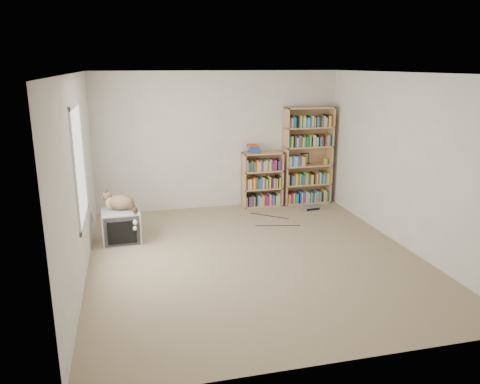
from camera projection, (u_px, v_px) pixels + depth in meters
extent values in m
cube|color=#9B8D69|center=(255.00, 257.00, 6.55)|extent=(4.50, 5.00, 0.01)
cube|color=silver|center=(219.00, 141.00, 8.57)|extent=(4.50, 0.02, 2.50)
cube|color=silver|center=(335.00, 234.00, 3.88)|extent=(4.50, 0.02, 2.50)
cube|color=silver|center=(78.00, 179.00, 5.71)|extent=(0.02, 5.00, 2.50)
cube|color=silver|center=(406.00, 162.00, 6.74)|extent=(0.02, 5.00, 2.50)
cube|color=white|center=(256.00, 73.00, 5.89)|extent=(4.50, 5.00, 0.02)
cube|color=white|center=(79.00, 164.00, 5.86)|extent=(0.02, 1.22, 1.52)
cube|color=#B0B0B3|center=(122.00, 226.00, 7.06)|extent=(0.58, 0.52, 0.49)
cube|color=black|center=(122.00, 232.00, 6.83)|extent=(0.52, 0.05, 0.45)
cube|color=black|center=(122.00, 233.00, 6.82)|extent=(0.41, 0.03, 0.34)
cube|color=black|center=(121.00, 225.00, 7.16)|extent=(0.35, 0.29, 0.29)
ellipsoid|color=#372816|center=(120.00, 202.00, 7.03)|extent=(0.48, 0.39, 0.23)
ellipsoid|color=#372816|center=(128.00, 203.00, 7.03)|extent=(0.24, 0.26, 0.17)
ellipsoid|color=tan|center=(111.00, 203.00, 7.03)|extent=(0.20, 0.20, 0.19)
ellipsoid|color=#372816|center=(107.00, 196.00, 7.01)|extent=(0.18, 0.18, 0.14)
sphere|color=beige|center=(103.00, 197.00, 7.02)|extent=(0.07, 0.07, 0.06)
cone|color=black|center=(106.00, 192.00, 6.96)|extent=(0.07, 0.08, 0.07)
cone|color=black|center=(108.00, 191.00, 7.04)|extent=(0.07, 0.08, 0.07)
cube|color=tan|center=(285.00, 157.00, 8.79)|extent=(0.02, 0.30, 1.84)
cube|color=tan|center=(330.00, 155.00, 8.99)|extent=(0.03, 0.30, 1.84)
cube|color=tan|center=(305.00, 155.00, 9.02)|extent=(0.92, 0.03, 1.84)
cube|color=tan|center=(310.00, 108.00, 8.65)|extent=(0.92, 0.30, 0.02)
cube|color=tan|center=(306.00, 202.00, 9.13)|extent=(0.92, 0.30, 0.03)
cube|color=tan|center=(307.00, 184.00, 9.03)|extent=(0.92, 0.30, 0.03)
cube|color=tan|center=(307.00, 165.00, 8.94)|extent=(0.92, 0.30, 0.02)
cube|color=tan|center=(308.00, 147.00, 8.84)|extent=(0.92, 0.30, 0.02)
cube|color=tan|center=(309.00, 127.00, 8.74)|extent=(0.92, 0.30, 0.02)
cube|color=red|center=(306.00, 196.00, 9.10)|extent=(0.84, 0.24, 0.19)
cube|color=#1B53B1|center=(307.00, 178.00, 9.00)|extent=(0.84, 0.24, 0.19)
cube|color=#11643E|center=(308.00, 160.00, 8.91)|extent=(0.84, 0.24, 0.19)
cube|color=#C1B59F|center=(308.00, 141.00, 8.81)|extent=(0.84, 0.24, 0.19)
cube|color=black|center=(309.00, 122.00, 8.72)|extent=(0.84, 0.24, 0.19)
cube|color=tan|center=(244.00, 180.00, 8.71)|extent=(0.03, 0.30, 1.03)
cube|color=tan|center=(281.00, 178.00, 8.87)|extent=(0.02, 0.30, 1.03)
cube|color=tan|center=(260.00, 178.00, 8.92)|extent=(0.75, 0.03, 1.03)
cube|color=tan|center=(263.00, 153.00, 8.66)|extent=(0.75, 0.30, 0.02)
cube|color=tan|center=(262.00, 205.00, 8.92)|extent=(0.75, 0.30, 0.03)
cube|color=tan|center=(262.00, 188.00, 8.84)|extent=(0.75, 0.30, 0.03)
cube|color=tan|center=(262.00, 171.00, 8.75)|extent=(0.75, 0.30, 0.02)
cube|color=red|center=(262.00, 199.00, 8.90)|extent=(0.67, 0.24, 0.19)
cube|color=#1B53B1|center=(262.00, 182.00, 8.81)|extent=(0.67, 0.24, 0.19)
cube|color=#11643E|center=(263.00, 165.00, 8.72)|extent=(0.67, 0.24, 0.19)
cube|color=red|center=(254.00, 149.00, 8.60)|extent=(0.21, 0.27, 0.15)
cylinder|color=#8FB132|center=(326.00, 161.00, 9.00)|extent=(0.10, 0.10, 0.11)
cube|color=black|center=(305.00, 158.00, 8.99)|extent=(0.16, 0.05, 0.21)
cube|color=#A5A4A9|center=(312.00, 208.00, 8.68)|extent=(0.33, 0.25, 0.07)
cube|color=silver|center=(92.00, 217.00, 7.26)|extent=(0.01, 0.08, 0.13)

